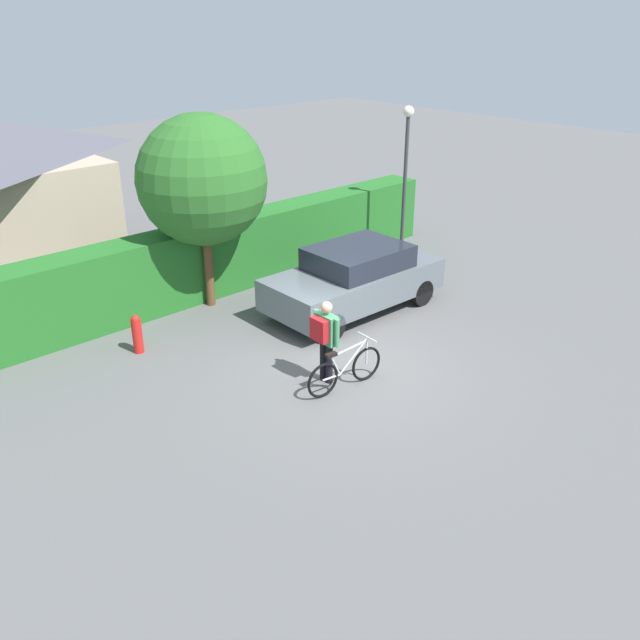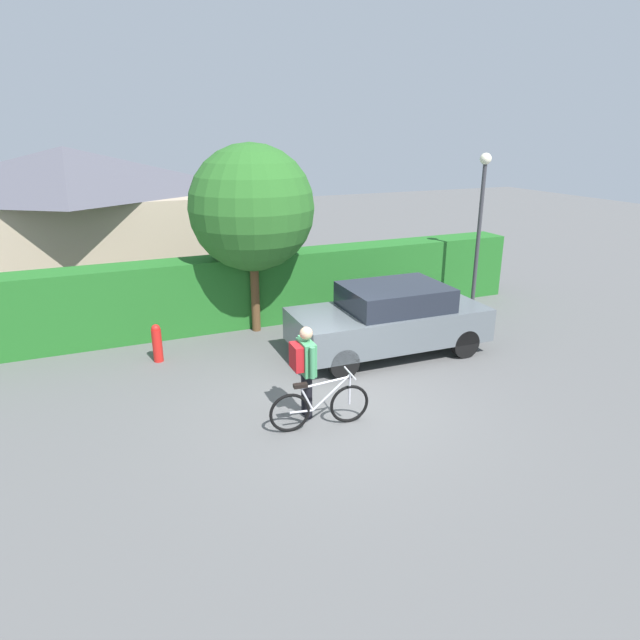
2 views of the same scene
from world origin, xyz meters
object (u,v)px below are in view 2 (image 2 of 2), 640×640
(fire_hydrant, at_px, (157,343))
(bicycle, at_px, (320,406))
(street_lamp, at_px, (481,212))
(tree_kerbside, at_px, (252,208))
(person_rider, at_px, (305,364))
(parked_car_near, at_px, (390,318))

(fire_hydrant, bearing_deg, bicycle, -62.01)
(street_lamp, relative_size, fire_hydrant, 5.00)
(bicycle, bearing_deg, tree_kerbside, 85.18)
(bicycle, distance_m, tree_kerbside, 5.45)
(person_rider, bearing_deg, bicycle, -78.03)
(parked_car_near, relative_size, fire_hydrant, 5.14)
(tree_kerbside, bearing_deg, street_lamp, -9.62)
(bicycle, height_order, street_lamp, street_lamp)
(fire_hydrant, bearing_deg, tree_kerbside, 22.37)
(tree_kerbside, bearing_deg, parked_car_near, -48.27)
(tree_kerbside, relative_size, fire_hydrant, 5.34)
(parked_car_near, bearing_deg, bicycle, -138.25)
(parked_car_near, xyz_separation_m, person_rider, (-2.70, -1.90, 0.18))
(parked_car_near, distance_m, bicycle, 3.53)
(parked_car_near, distance_m, street_lamp, 4.16)
(parked_car_near, height_order, street_lamp, street_lamp)
(street_lamp, height_order, fire_hydrant, street_lamp)
(parked_car_near, xyz_separation_m, street_lamp, (3.40, 1.53, 1.86))
(street_lamp, bearing_deg, parked_car_near, -155.81)
(bicycle, xyz_separation_m, person_rider, (-0.09, 0.43, 0.59))
(person_rider, xyz_separation_m, fire_hydrant, (-1.93, 3.38, -0.54))
(street_lamp, bearing_deg, tree_kerbside, 170.38)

